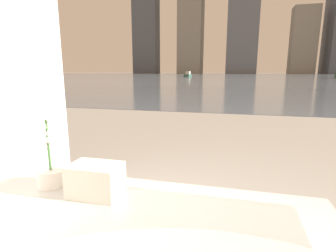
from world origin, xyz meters
name	(u,v)px	position (x,y,z in m)	size (l,w,h in m)	color
potted_orchid	(51,169)	(-0.45, 0.81, 0.64)	(0.15, 0.15, 0.38)	silver
towel_stack	(96,180)	(-0.16, 0.77, 0.63)	(0.25, 0.17, 0.16)	silver
harbor_water	(234,76)	(0.00, 62.00, 0.01)	(180.00, 110.00, 0.01)	slate
harbor_boat_2	(188,75)	(-8.78, 52.17, 0.39)	(1.23, 2.97, 1.09)	#335647
skyline_tower_1	(191,18)	(-19.35, 118.00, 23.39)	(9.96, 12.50, 46.79)	gray
skyline_tower_2	(244,12)	(2.24, 118.00, 24.92)	(12.18, 12.62, 49.84)	slate
skyline_tower_3	(303,41)	(25.70, 118.00, 12.86)	(9.32, 7.26, 25.73)	gray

